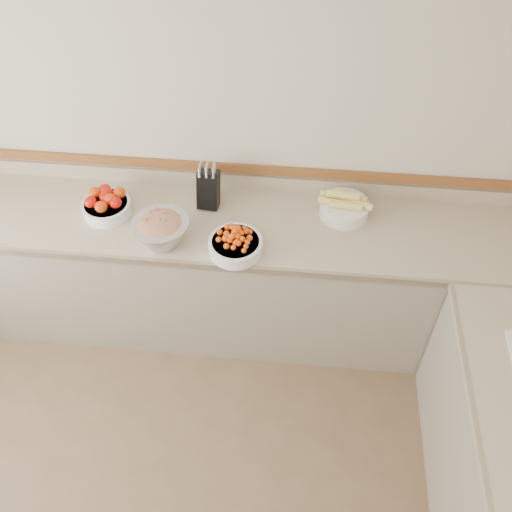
# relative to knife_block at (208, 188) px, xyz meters

# --- Properties ---
(back_wall) EXTENTS (4.00, 0.00, 4.00)m
(back_wall) POSITION_rel_knife_block_xyz_m (-0.03, 0.17, 0.28)
(back_wall) COLOR beige
(back_wall) RESTS_ON ground_plane
(counter_back) EXTENTS (4.00, 0.65, 1.08)m
(counter_back) POSITION_rel_knife_block_xyz_m (-0.03, -0.15, -0.56)
(counter_back) COLOR tan
(counter_back) RESTS_ON ground_plane
(knife_block) EXTENTS (0.13, 0.15, 0.29)m
(knife_block) POSITION_rel_knife_block_xyz_m (0.00, 0.00, 0.00)
(knife_block) COLOR black
(knife_block) RESTS_ON counter_back
(tomato_bowl) EXTENTS (0.28, 0.28, 0.14)m
(tomato_bowl) POSITION_rel_knife_block_xyz_m (-0.57, -0.13, -0.06)
(tomato_bowl) COLOR white
(tomato_bowl) RESTS_ON counter_back
(cherry_tomato_bowl) EXTENTS (0.29, 0.29, 0.16)m
(cherry_tomato_bowl) POSITION_rel_knife_block_xyz_m (0.20, -0.36, -0.06)
(cherry_tomato_bowl) COLOR white
(cherry_tomato_bowl) RESTS_ON counter_back
(corn_bowl) EXTENTS (0.31, 0.28, 0.17)m
(corn_bowl) POSITION_rel_knife_block_xyz_m (0.78, -0.01, -0.06)
(corn_bowl) COLOR white
(corn_bowl) RESTS_ON counter_back
(rhubarb_bowl) EXTENTS (0.31, 0.31, 0.18)m
(rhubarb_bowl) POSITION_rel_knife_block_xyz_m (-0.21, -0.33, -0.03)
(rhubarb_bowl) COLOR #B2B2BA
(rhubarb_bowl) RESTS_ON counter_back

